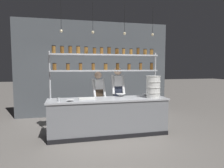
{
  "coord_description": "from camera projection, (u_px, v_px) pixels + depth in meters",
  "views": [
    {
      "loc": [
        -1.05,
        -4.82,
        1.71
      ],
      "look_at": [
        0.14,
        0.2,
        1.26
      ],
      "focal_mm": 32.0,
      "sensor_mm": 36.0,
      "label": 1
    }
  ],
  "objects": [
    {
      "name": "prep_bowl_center_front",
      "position": [
        121.0,
        95.0,
        5.33
      ],
      "size": [
        0.27,
        0.27,
        0.07
      ],
      "color": "white",
      "rests_on": "prep_counter"
    },
    {
      "name": "back_wall",
      "position": [
        95.0,
        69.0,
        7.07
      ],
      "size": [
        5.38,
        0.12,
        3.29
      ],
      "primitive_type": "cube",
      "color": "#4C5156",
      "rests_on": "ground_plane"
    },
    {
      "name": "container_stack",
      "position": [
        153.0,
        87.0,
        5.05
      ],
      "size": [
        0.36,
        0.36,
        0.56
      ],
      "color": "white",
      "rests_on": "prep_counter"
    },
    {
      "name": "cutting_board",
      "position": [
        87.0,
        99.0,
        4.9
      ],
      "size": [
        0.4,
        0.26,
        0.02
      ],
      "color": "silver",
      "rests_on": "prep_counter"
    },
    {
      "name": "chef_left",
      "position": [
        98.0,
        96.0,
        5.56
      ],
      "size": [
        0.4,
        0.32,
        1.58
      ],
      "rotation": [
        0.0,
        0.0,
        0.19
      ],
      "color": "black",
      "rests_on": "ground_plane"
    },
    {
      "name": "ground_plane",
      "position": [
        108.0,
        134.0,
        5.06
      ],
      "size": [
        40.0,
        40.0,
        0.0
      ],
      "primitive_type": "plane",
      "color": "slate"
    },
    {
      "name": "prep_counter",
      "position": [
        108.0,
        117.0,
        5.02
      ],
      "size": [
        2.98,
        0.76,
        0.92
      ],
      "color": "gray",
      "rests_on": "ground_plane"
    },
    {
      "name": "prep_bowl_near_left",
      "position": [
        71.0,
        101.0,
        4.54
      ],
      "size": [
        0.17,
        0.17,
        0.05
      ],
      "color": "white",
      "rests_on": "prep_counter"
    },
    {
      "name": "prep_bowl_center_back",
      "position": [
        146.0,
        95.0,
        5.44
      ],
      "size": [
        0.21,
        0.21,
        0.06
      ],
      "color": "white",
      "rests_on": "prep_counter"
    },
    {
      "name": "pendant_light_row",
      "position": [
        109.0,
        31.0,
        4.84
      ],
      "size": [
        2.34,
        0.07,
        0.74
      ],
      "color": "black"
    },
    {
      "name": "spice_shelf_unit",
      "position": [
        105.0,
        63.0,
        5.22
      ],
      "size": [
        2.86,
        0.28,
        2.23
      ],
      "color": "#ADAFB5",
      "rests_on": "ground_plane"
    },
    {
      "name": "serving_cup_front",
      "position": [
        59.0,
        100.0,
        4.57
      ],
      "size": [
        0.08,
        0.08,
        0.08
      ],
      "color": "#B2B7BC",
      "rests_on": "prep_counter"
    },
    {
      "name": "chef_center",
      "position": [
        118.0,
        93.0,
        5.61
      ],
      "size": [
        0.37,
        0.3,
        1.7
      ],
      "rotation": [
        0.0,
        0.0,
        -0.06
      ],
      "color": "black",
      "rests_on": "ground_plane"
    }
  ]
}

